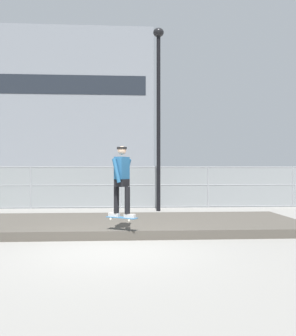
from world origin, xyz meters
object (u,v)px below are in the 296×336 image
object	(u,v)px
skateboard	(122,218)
street_lamp	(158,99)
parked_car_near	(12,186)
skater	(122,177)

from	to	relation	value
skateboard	street_lamp	xyz separation A→B (m)	(1.39, 5.58, 4.09)
skateboard	street_lamp	size ratio (longest dim) A/B	0.10
skateboard	street_lamp	bearing A→B (deg)	76.05
skateboard	street_lamp	distance (m)	7.05
parked_car_near	street_lamp	bearing A→B (deg)	-30.46
street_lamp	parked_car_near	bearing A→B (deg)	149.54
street_lamp	skater	bearing A→B (deg)	-103.95
skateboard	skater	bearing A→B (deg)	75.96
skater	street_lamp	world-z (taller)	street_lamp
skateboard	skater	distance (m)	0.99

